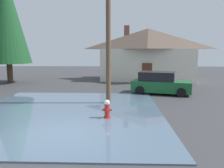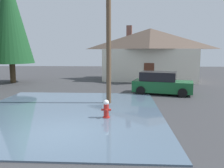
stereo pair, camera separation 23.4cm
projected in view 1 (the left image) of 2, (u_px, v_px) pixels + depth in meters
ground_plane at (63, 136)px, 8.61m from camera, size 80.00×80.00×0.10m
flood_puddle at (67, 112)px, 11.62m from camera, size 9.70×10.64×0.06m
lane_stop_bar at (43, 153)px, 7.03m from camera, size 3.77×0.44×0.01m
fire_hydrant at (107, 110)px, 10.51m from camera, size 0.46×0.39×0.91m
utility_pole at (108, 37)px, 13.07m from camera, size 1.60×0.28×7.52m
house at (148, 53)px, 24.82m from camera, size 11.02×6.90×6.05m
parked_car at (160, 83)px, 16.83m from camera, size 4.60×2.94×1.64m
pine_tree_tall_left at (6, 17)px, 21.85m from camera, size 4.38×4.38×10.95m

